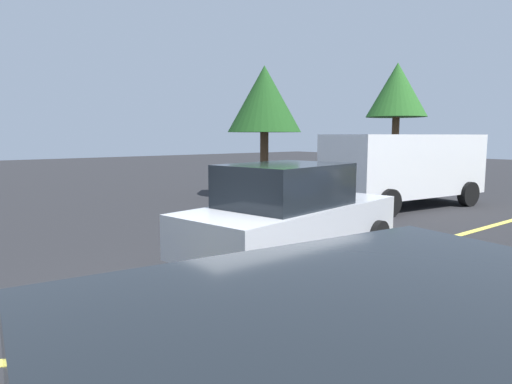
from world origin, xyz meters
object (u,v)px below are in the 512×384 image
Objects in this scene: white_van at (404,165)px; tree_centre_verge at (264,100)px; car_silver_mid_road at (290,214)px; tree_left_verge at (397,91)px.

white_van is 5.21m from tree_centre_verge.
tree_centre_verge reaches higher than car_silver_mid_road.
tree_centre_verge is (-1.89, 4.36, 2.13)m from white_van.
tree_left_verge reaches higher than car_silver_mid_road.
white_van is 1.18× the size of tree_centre_verge.
white_van is at bearing 18.54° from car_silver_mid_road.
tree_left_verge is at bearing 1.84° from tree_centre_verge.
tree_centre_verge is at bearing -178.16° from tree_left_verge.
tree_centre_verge reaches higher than white_van.
car_silver_mid_road is at bearing -161.46° from white_van.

